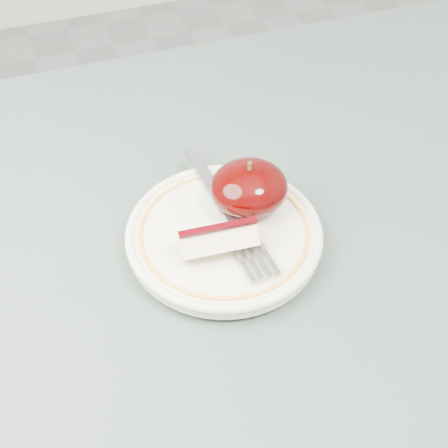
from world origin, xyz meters
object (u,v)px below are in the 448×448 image
object	(u,v)px
table	(271,382)
plate	(224,234)
apple_half	(249,188)
fork	(227,212)

from	to	relation	value
table	plate	bearing A→B (deg)	96.05
table	apple_half	bearing A→B (deg)	80.25
table	apple_half	size ratio (longest dim) A/B	12.31
plate	table	bearing A→B (deg)	-83.95
table	fork	world-z (taller)	fork
table	fork	xyz separation A→B (m)	(-0.00, 0.12, 0.11)
apple_half	fork	bearing A→B (deg)	-163.56
table	apple_half	distance (m)	0.18
plate	apple_half	distance (m)	0.05
plate	fork	distance (m)	0.02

